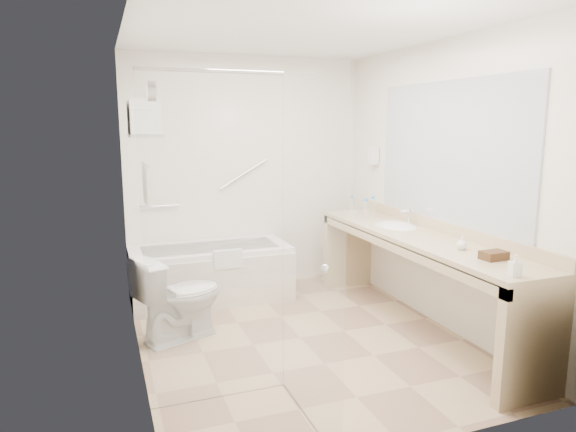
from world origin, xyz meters
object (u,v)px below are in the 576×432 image
object	(u,v)px
bathtub	(211,273)
vanity_counter	(417,258)
amenity_basket	(494,255)
water_bottle_left	(366,209)
toilet	(180,297)

from	to	relation	value
bathtub	vanity_counter	distance (m)	2.09
bathtub	vanity_counter	bearing A→B (deg)	-42.35
bathtub	amenity_basket	world-z (taller)	amenity_basket
bathtub	water_bottle_left	distance (m)	1.71
vanity_counter	amenity_basket	world-z (taller)	vanity_counter
water_bottle_left	toilet	bearing A→B (deg)	-170.73
toilet	water_bottle_left	size ratio (longest dim) A/B	3.55
amenity_basket	water_bottle_left	world-z (taller)	water_bottle_left
bathtub	vanity_counter	world-z (taller)	vanity_counter
bathtub	water_bottle_left	bearing A→B (deg)	-21.68
vanity_counter	amenity_basket	size ratio (longest dim) A/B	15.05
amenity_basket	bathtub	bearing A→B (deg)	124.42
bathtub	toilet	xyz separation A→B (m)	(-0.45, -0.89, 0.08)
vanity_counter	toilet	distance (m)	2.06
bathtub	vanity_counter	size ratio (longest dim) A/B	0.59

